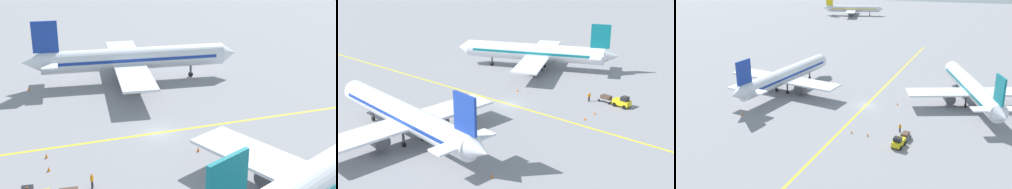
# 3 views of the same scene
# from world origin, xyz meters

# --- Properties ---
(ground_plane) EXTENTS (400.00, 400.00, 0.00)m
(ground_plane) POSITION_xyz_m (0.00, 0.00, 0.00)
(ground_plane) COLOR gray
(apron_yellow_centreline) EXTENTS (14.28, 119.24, 0.01)m
(apron_yellow_centreline) POSITION_xyz_m (0.00, 0.00, 0.00)
(apron_yellow_centreline) COLOR yellow
(apron_yellow_centreline) RESTS_ON ground
(airplane_at_gate) EXTENTS (28.45, 35.21, 10.60)m
(airplane_at_gate) POSITION_xyz_m (-20.50, 4.34, 3.71)
(airplane_at_gate) COLOR silver
(airplane_at_gate) RESTS_ON ground
(airplane_adjacent_stand) EXTENTS (28.28, 34.77, 10.60)m
(airplane_adjacent_stand) POSITION_xyz_m (21.64, 6.78, 3.71)
(airplane_adjacent_stand) COLOR silver
(airplane_adjacent_stand) RESTS_ON ground
(ground_crew_worker) EXTENTS (0.49, 0.39, 1.68)m
(ground_crew_worker) POSITION_xyz_m (8.99, -11.27, 0.91)
(ground_crew_worker) COLOR #23232D
(ground_crew_worker) RESTS_ON ground
(traffic_cone_near_nose) EXTENTS (0.32, 0.32, 0.55)m
(traffic_cone_near_nose) POSITION_xyz_m (0.62, -14.19, 0.28)
(traffic_cone_near_nose) COLOR orange
(traffic_cone_near_nose) RESTS_ON ground
(traffic_cone_mid_apron) EXTENTS (0.32, 0.32, 0.55)m
(traffic_cone_mid_apron) POSITION_xyz_m (3.70, -14.56, 0.28)
(traffic_cone_mid_apron) COLOR orange
(traffic_cone_mid_apron) RESTS_ON ground
(traffic_cone_by_wingtip) EXTENTS (0.32, 0.32, 0.55)m
(traffic_cone_by_wingtip) POSITION_xyz_m (6.53, 2.18, 0.28)
(traffic_cone_by_wingtip) COLOR orange
(traffic_cone_by_wingtip) RESTS_ON ground
(traffic_cone_far_edge) EXTENTS (0.32, 0.32, 0.55)m
(traffic_cone_far_edge) POSITION_xyz_m (-22.77, -12.22, 0.28)
(traffic_cone_far_edge) COLOR orange
(traffic_cone_far_edge) RESTS_ON ground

